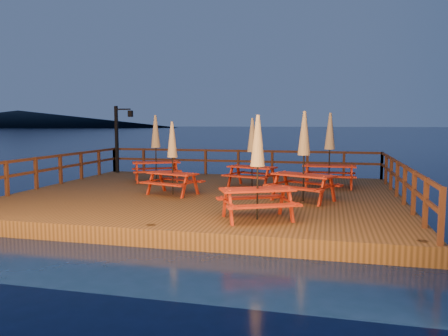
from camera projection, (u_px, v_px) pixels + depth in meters
The scene contains 12 objects.
ground at pixel (208, 205), 14.18m from camera, with size 500.00×500.00×0.00m, color black.
deck at pixel (208, 199), 14.16m from camera, with size 12.00×10.00×0.40m, color #3F2B14.
deck_piles at pixel (208, 214), 14.21m from camera, with size 11.44×9.44×1.40m.
railing at pixel (221, 164), 15.77m from camera, with size 11.80×9.75×1.10m.
lamp_post at pixel (120, 133), 19.61m from camera, with size 0.85×0.18×3.00m.
headland_left at pixel (18, 119), 234.96m from camera, with size 180.00×84.00×9.00m, color black.
picnic_table_0 at pixel (172, 157), 13.66m from camera, with size 1.92×1.73×2.30m.
picnic_table_1 at pixel (304, 155), 12.54m from camera, with size 2.27×2.12×2.59m.
picnic_table_2 at pixel (330, 149), 15.18m from camera, with size 1.84×1.53×2.59m.
picnic_table_3 at pixel (156, 147), 16.71m from camera, with size 2.25×2.12×2.54m.
picnic_table_4 at pixel (252, 151), 15.28m from camera, with size 2.04×1.85×2.42m.
picnic_table_5 at pixel (258, 166), 10.11m from camera, with size 2.15×2.01×2.44m.
Camera 1 is at (3.83, -13.45, 2.67)m, focal length 35.00 mm.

